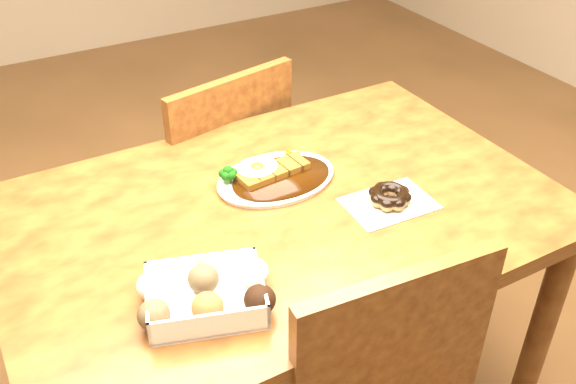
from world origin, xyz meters
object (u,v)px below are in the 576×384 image
chair_far (212,183)px  table (281,241)px  donut_box (206,294)px  pon_de_ring (390,197)px  katsu_curry_plate (274,176)px

chair_far → table: bearing=72.6°
donut_box → pon_de_ring: (0.47, 0.09, -0.01)m
pon_de_ring → katsu_curry_plate: bearing=131.1°
chair_far → katsu_curry_plate: (-0.02, -0.44, 0.29)m
katsu_curry_plate → table: bearing=-109.7°
chair_far → pon_de_ring: 0.73m
chair_far → katsu_curry_plate: bearing=75.7°
chair_far → donut_box: chair_far is taller
table → pon_de_ring: size_ratio=6.09×
katsu_curry_plate → chair_far: bearing=87.5°
table → katsu_curry_plate: katsu_curry_plate is taller
donut_box → pon_de_ring: donut_box is taller
table → katsu_curry_plate: bearing=70.3°
table → pon_de_ring: 0.27m
chair_far → donut_box: size_ratio=3.45×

